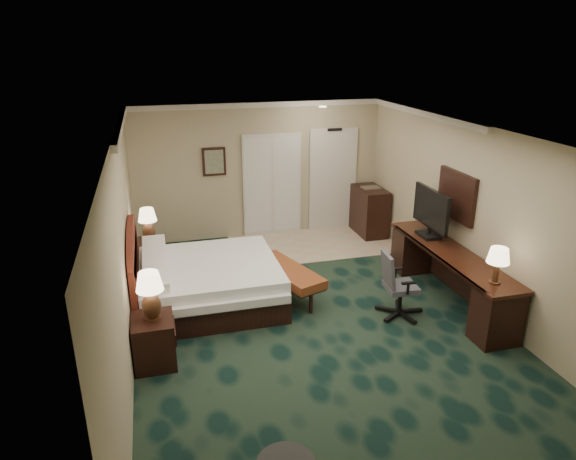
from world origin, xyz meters
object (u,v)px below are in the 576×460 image
object	(u,v)px
lamp_far	(148,225)
desk_chair	(401,284)
bed_bench	(287,282)
nightstand_near	(154,341)
nightstand_far	(150,256)
desk	(448,277)
tv	(431,213)
bed	(210,283)
lamp_near	(151,296)
minibar	(369,211)

from	to	relation	value
lamp_far	desk_chair	world-z (taller)	lamp_far
bed_bench	desk_chair	bearing A→B (deg)	-54.46
nightstand_near	nightstand_far	xyz separation A→B (m)	(-0.02, 2.80, -0.02)
bed_bench	desk	size ratio (longest dim) A/B	0.50
tv	bed	bearing A→B (deg)	177.13
bed_bench	nightstand_near	bearing A→B (deg)	-166.90
desk	tv	distance (m)	1.05
nightstand_far	bed_bench	distance (m)	2.55
nightstand_near	desk	size ratio (longest dim) A/B	0.22
nightstand_far	bed_bench	world-z (taller)	nightstand_far
bed_bench	desk_chair	size ratio (longest dim) A/B	1.44
nightstand_near	nightstand_far	world-z (taller)	nightstand_near
nightstand_near	desk	distance (m)	4.43
nightstand_far	desk	world-z (taller)	desk
bed_bench	lamp_far	bearing A→B (deg)	124.90
lamp_near	desk	distance (m)	4.45
lamp_far	desk_chair	bearing A→B (deg)	-35.34
desk_chair	lamp_near	bearing A→B (deg)	-170.64
lamp_near	desk_chair	size ratio (longest dim) A/B	0.63
bed	nightstand_far	world-z (taller)	bed
lamp_far	bed	bearing A→B (deg)	-58.05
nightstand_far	minibar	size ratio (longest dim) A/B	0.59
nightstand_near	tv	size ratio (longest dim) A/B	0.62
nightstand_far	lamp_near	distance (m)	2.87
lamp_far	nightstand_near	bearing A→B (deg)	-90.17
minibar	tv	bearing A→B (deg)	-90.71
bed	desk_chair	size ratio (longest dim) A/B	2.08
desk_chair	minibar	bearing A→B (deg)	78.71
desk	lamp_near	bearing A→B (deg)	-173.49
desk	bed_bench	bearing A→B (deg)	160.95
minibar	desk_chair	bearing A→B (deg)	-105.72
bed	lamp_near	size ratio (longest dim) A/B	3.32
nightstand_near	desk_chair	distance (m)	3.52
desk	tv	world-z (taller)	tv
desk	minibar	distance (m)	3.07
nightstand_near	tv	distance (m)	4.64
nightstand_far	tv	bearing A→B (deg)	-20.11
nightstand_near	minibar	bearing A→B (deg)	38.97
desk_chair	bed_bench	bearing A→B (deg)	149.47
nightstand_far	desk_chair	xyz separation A→B (m)	(3.52, -2.49, 0.21)
lamp_far	minibar	bearing A→B (deg)	10.17
lamp_far	minibar	size ratio (longest dim) A/B	0.60
bed_bench	desk_chair	xyz separation A→B (m)	(1.44, -1.01, 0.25)
nightstand_far	desk_chair	world-z (taller)	desk_chair
lamp_near	nightstand_near	bearing A→B (deg)	-151.40
bed	desk_chair	xyz separation A→B (m)	(2.64, -1.11, 0.17)
minibar	bed	bearing A→B (deg)	-148.71
nightstand_far	desk_chair	distance (m)	4.32
lamp_near	minibar	size ratio (longest dim) A/B	0.64
desk_chair	nightstand_far	bearing A→B (deg)	149.16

